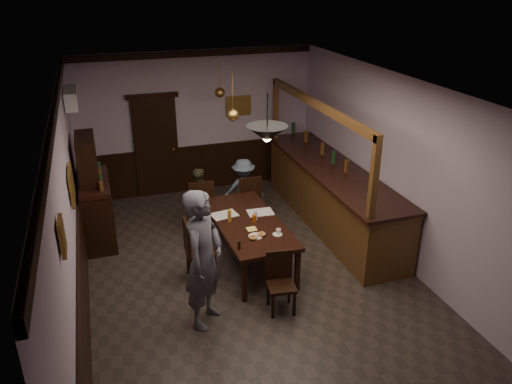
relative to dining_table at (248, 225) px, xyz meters
name	(u,v)px	position (x,y,z in m)	size (l,w,h in m)	color
room	(256,198)	(-0.10, -0.73, 0.81)	(5.01, 8.01, 3.01)	#2D2621
dining_table	(248,225)	(0.00, 0.00, 0.00)	(1.07, 2.23, 0.75)	black
chair_far_left	(201,204)	(-0.50, 1.25, -0.11)	(0.48, 0.48, 1.04)	black
chair_far_right	(248,198)	(0.41, 1.28, -0.14)	(0.44, 0.44, 1.00)	black
chair_near	(280,279)	(0.06, -1.33, -0.20)	(0.43, 0.43, 0.88)	black
chair_side	(195,247)	(-0.93, -0.23, -0.13)	(0.45, 0.45, 1.02)	black
person_standing	(204,259)	(-1.01, -1.28, 0.30)	(0.72, 0.47, 1.96)	#52525D
person_seated_left	(198,197)	(-0.50, 1.53, -0.11)	(0.56, 0.43, 1.15)	#4B4A2D
person_seated_right	(244,189)	(0.40, 1.56, -0.08)	(0.78, 0.45, 1.21)	slate
newspaper_left	(224,215)	(-0.31, 0.33, 0.07)	(0.42, 0.30, 0.01)	silver
newspaper_right	(260,212)	(0.29, 0.23, 0.07)	(0.42, 0.30, 0.01)	silver
napkin	(252,229)	(-0.03, -0.27, 0.07)	(0.15, 0.15, 0.00)	#FDD65D
saucer	(278,234)	(0.29, -0.57, 0.07)	(0.15, 0.15, 0.01)	white
coffee_cup	(279,231)	(0.31, -0.56, 0.11)	(0.08, 0.08, 0.07)	white
pastry_plate	(256,236)	(-0.04, -0.53, 0.07)	(0.22, 0.22, 0.01)	white
pastry_ring_a	(253,237)	(-0.10, -0.59, 0.10)	(0.13, 0.13, 0.04)	#C68C47
pastry_ring_b	(262,234)	(0.05, -0.54, 0.10)	(0.13, 0.13, 0.04)	#C68C47
soda_can	(254,218)	(0.09, -0.05, 0.12)	(0.07, 0.07, 0.12)	orange
beer_glass	(229,216)	(-0.29, 0.08, 0.16)	(0.06, 0.06, 0.20)	#BF721E
water_glass	(256,216)	(0.13, 0.01, 0.14)	(0.06, 0.06, 0.15)	silver
pepper_mill	(239,245)	(-0.39, -0.81, 0.13)	(0.04, 0.04, 0.14)	black
sideboard	(95,199)	(-2.31, 1.60, 0.08)	(0.52, 1.45, 1.92)	black
bar_counter	(331,194)	(1.89, 0.82, -0.08)	(1.00, 4.30, 2.41)	#472A13
door_back	(156,148)	(-1.00, 3.22, 0.36)	(0.90, 0.06, 2.10)	black
ac_unit	(71,98)	(-2.48, 2.17, 1.76)	(0.20, 0.85, 0.30)	white
picture_left_small	(62,236)	(-2.56, -2.33, 1.46)	(0.04, 0.28, 0.36)	olive
picture_left_large	(72,185)	(-2.56, 0.07, 1.01)	(0.04, 0.62, 0.48)	olive
picture_back	(238,106)	(0.80, 3.23, 1.11)	(0.55, 0.04, 0.42)	olive
pendant_iron	(267,134)	(0.03, -0.80, 1.76)	(0.56, 0.56, 0.66)	black
pendant_brass_mid	(233,115)	(0.00, 0.79, 1.61)	(0.20, 0.20, 0.81)	#BF8C3F
pendant_brass_far	(220,93)	(0.20, 2.41, 1.61)	(0.20, 0.20, 0.81)	#BF8C3F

